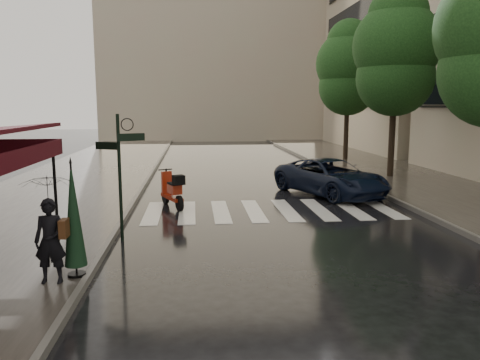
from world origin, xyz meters
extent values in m
plane|color=black|center=(0.00, 0.00, 0.00)|extent=(120.00, 120.00, 0.00)
cube|color=#38332D|center=(-4.50, 12.00, 0.06)|extent=(6.00, 60.00, 0.12)
cube|color=#38332D|center=(10.25, 12.00, 0.06)|extent=(5.50, 60.00, 0.12)
cube|color=#595651|center=(-1.45, 12.00, 0.07)|extent=(0.12, 60.00, 0.16)
cube|color=#595651|center=(7.45, 12.00, 0.07)|extent=(0.12, 60.00, 0.16)
cube|color=silver|center=(-0.70, 6.00, 0.01)|extent=(0.50, 3.20, 0.01)
cube|color=silver|center=(0.35, 6.00, 0.01)|extent=(0.50, 3.20, 0.01)
cube|color=silver|center=(1.40, 6.00, 0.01)|extent=(0.50, 3.20, 0.01)
cube|color=silver|center=(2.45, 6.00, 0.01)|extent=(0.50, 3.20, 0.01)
cube|color=silver|center=(3.50, 6.00, 0.01)|extent=(0.50, 3.20, 0.01)
cube|color=silver|center=(4.55, 6.00, 0.01)|extent=(0.50, 3.20, 0.01)
cube|color=silver|center=(5.60, 6.00, 0.01)|extent=(0.50, 3.20, 0.01)
cube|color=silver|center=(6.65, 6.00, 0.01)|extent=(0.50, 3.20, 0.01)
cube|color=#41090D|center=(-2.52, -0.50, 2.35)|extent=(0.04, 7.00, 0.35)
cylinder|color=black|center=(-2.65, 2.75, 1.29)|extent=(0.07, 0.07, 2.35)
cylinder|color=black|center=(-1.20, 3.00, 1.55)|extent=(0.08, 0.08, 3.10)
cube|color=black|center=(-0.90, 3.00, 2.55)|extent=(0.62, 0.26, 0.18)
cube|color=black|center=(-1.48, 3.00, 2.35)|extent=(0.56, 0.29, 0.18)
cube|color=tan|center=(16.50, 26.00, 9.25)|extent=(8.00, 16.00, 18.50)
cube|color=tan|center=(3.00, 38.00, 10.00)|extent=(22.00, 6.00, 20.00)
cylinder|color=black|center=(9.50, 12.00, 2.36)|extent=(0.28, 0.28, 4.48)
sphere|color=black|center=(9.50, 12.00, 4.52)|extent=(3.40, 3.40, 3.40)
sphere|color=black|center=(9.50, 12.00, 5.88)|extent=(3.80, 3.80, 3.80)
sphere|color=black|center=(9.50, 12.00, 7.16)|extent=(2.60, 2.60, 2.60)
cylinder|color=black|center=(9.70, 19.00, 2.30)|extent=(0.28, 0.28, 4.37)
sphere|color=black|center=(9.70, 19.00, 4.41)|extent=(3.40, 3.40, 3.40)
sphere|color=black|center=(9.70, 19.00, 5.74)|extent=(3.80, 3.80, 3.80)
sphere|color=black|center=(9.70, 19.00, 6.98)|extent=(2.60, 2.60, 2.60)
imported|color=black|center=(-2.00, 0.04, 0.89)|extent=(0.57, 0.38, 1.54)
imported|color=black|center=(-2.00, 0.04, 2.09)|extent=(0.93, 0.95, 0.84)
cube|color=#492913|center=(-1.75, 0.03, 1.12)|extent=(0.13, 0.29, 0.33)
cylinder|color=black|center=(0.11, 6.16, 0.25)|extent=(0.29, 0.51, 0.50)
cylinder|color=black|center=(-0.40, 7.37, 0.25)|extent=(0.29, 0.51, 0.50)
cube|color=maroon|center=(-0.15, 6.79, 0.34)|extent=(0.80, 1.37, 0.11)
cube|color=maroon|center=(-0.05, 6.54, 0.65)|extent=(0.51, 0.66, 0.29)
cube|color=maroon|center=(-0.34, 7.22, 0.74)|extent=(0.36, 0.25, 0.79)
cylinder|color=black|center=(-0.38, 7.32, 1.18)|extent=(0.46, 0.22, 0.04)
cube|color=black|center=(0.10, 6.19, 1.00)|extent=(0.43, 0.42, 0.29)
imported|color=black|center=(5.64, 8.41, 0.67)|extent=(3.96, 5.27, 1.33)
cylinder|color=black|center=(-1.65, 0.33, 0.14)|extent=(0.33, 0.33, 0.05)
cylinder|color=black|center=(-1.65, 0.33, 1.21)|extent=(0.04, 0.04, 2.09)
cone|color=black|center=(-1.65, 0.33, 1.32)|extent=(0.41, 0.41, 1.98)
camera|label=1|loc=(0.58, -8.35, 3.29)|focal=35.00mm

